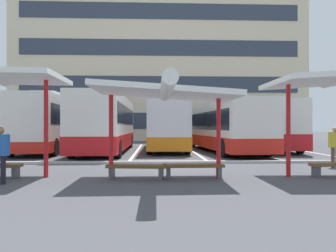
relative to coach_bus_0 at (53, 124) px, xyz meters
The scene contains 20 objects.
ground_plane 11.83m from the coach_bus_0, 50.09° to the right, with size 160.00×160.00×0.00m, color #47474C.
terminal_building 24.88m from the coach_bus_0, 71.72° to the left, with size 34.43×15.90×19.45m.
coach_bus_0 is the anchor object (origin of this frame).
coach_bus_1 3.95m from the coach_bus_0, 16.40° to the right, with size 2.68×11.81×3.77m.
coach_bus_2 7.80m from the coach_bus_0, ahead, with size 2.65×11.71×3.54m.
coach_bus_3 11.36m from the coach_bus_0, ahead, with size 3.57×11.87×3.46m.
coach_bus_4 14.69m from the coach_bus_0, ahead, with size 3.50×11.05×3.58m.
lane_stripe_0 2.47m from the coach_bus_0, behind, with size 0.16×14.00×0.01m, color white.
lane_stripe_1 2.67m from the coach_bus_0, ahead, with size 0.16×14.00×0.01m, color white.
lane_stripe_2 5.94m from the coach_bus_0, ahead, with size 0.16×14.00×0.01m, color white.
lane_stripe_3 9.51m from the coach_bus_0, ahead, with size 0.16×14.00×0.01m, color white.
lane_stripe_4 13.14m from the coach_bus_0, ahead, with size 0.16×14.00×0.01m, color white.
lane_stripe_5 16.80m from the coach_bus_0, ahead, with size 0.16×14.00×0.01m, color white.
waiting_shelter_1 14.14m from the coach_bus_0, 59.41° to the right, with size 4.38×4.98×2.92m.
bench_1 13.60m from the coach_bus_0, 62.31° to the right, with size 1.88×0.66×0.45m.
bench_2 14.45m from the coach_bus_0, 55.78° to the right, with size 1.91×0.46×0.45m.
bench_3 17.36m from the coach_bus_0, 42.74° to the right, with size 1.67×0.63×0.45m.
platform_kerb 10.98m from the coach_bus_0, 46.23° to the right, with size 44.00×0.24×0.12m, color #ADADA8.
waiting_passenger_0 12.99m from the coach_bus_0, 78.93° to the right, with size 0.49×0.26×1.62m.
waiting_passenger_1 16.93m from the coach_bus_0, 34.15° to the right, with size 0.50×0.47×1.63m.
Camera 1 is at (-0.64, -13.11, 1.63)m, focal length 34.79 mm.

